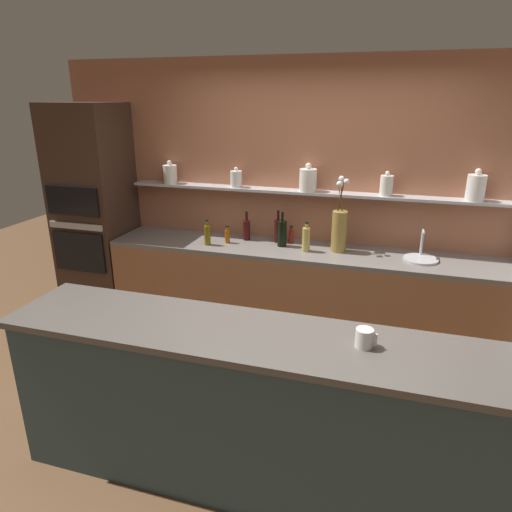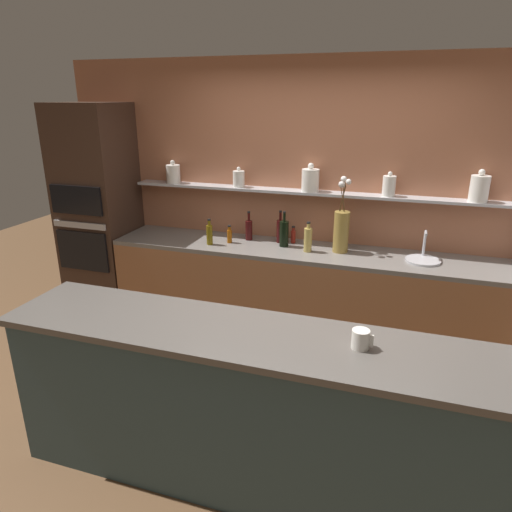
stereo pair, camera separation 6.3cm
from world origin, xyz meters
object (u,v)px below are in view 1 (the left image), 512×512
Objects in this scene: sink_fixture at (421,257)px; bottle_oil_3 at (207,234)px; coffee_mug at (364,338)px; bottle_sauce_4 at (291,236)px; oven_tower at (95,214)px; bottle_spirit_1 at (306,239)px; flower_vase at (339,227)px; bottle_wine_0 at (247,230)px; bottle_sauce_2 at (227,235)px; bottle_wine_5 at (278,230)px; bottle_wine_6 at (282,233)px.

bottle_oil_3 is (-1.92, -0.13, 0.08)m from sink_fixture.
bottle_sauce_4 is at bearing 112.96° from coffee_mug.
oven_tower is 1.31m from bottle_oil_3.
coffee_mug is (-0.35, -1.79, 0.13)m from sink_fixture.
bottle_spirit_1 is at bearing -48.69° from bottle_sauce_4.
sink_fixture is 1.19m from bottle_sauce_4.
flower_vase reaches higher than sink_fixture.
bottle_spirit_1 reaches higher than bottle_oil_3.
bottle_wine_0 reaches higher than sink_fixture.
sink_fixture is at bearing -7.91° from bottle_sauce_4.
bottle_sauce_2 is 1.04× the size of bottle_sauce_4.
flower_vase reaches higher than bottle_wine_5.
bottle_sauce_2 is 0.53m from bottle_wine_6.
bottle_wine_6 reaches higher than bottle_sauce_2.
bottle_wine_0 is 0.31m from bottle_wine_5.
sink_fixture is at bearing 3.95° from bottle_oil_3.
bottle_sauce_4 is at bearing 9.05° from bottle_wine_5.
bottle_wine_6 reaches higher than bottle_wine_0.
flower_vase is at bearing 0.49° from bottle_wine_6.
flower_vase is at bearing 101.16° from coffee_mug.
oven_tower is at bearing 179.07° from bottle_spirit_1.
oven_tower is 13.27× the size of bottle_sauce_4.
bottle_sauce_4 is (0.58, 0.18, -0.00)m from bottle_sauce_2.
sink_fixture is 2.62× the size of coffee_mug.
oven_tower is at bearing 179.63° from bottle_sauce_2.
bottle_wine_5 is 2.15m from coffee_mug.
oven_tower reaches higher than sink_fixture.
oven_tower is at bearing -175.09° from bottle_sauce_4.
oven_tower is 7.74× the size of bottle_wine_0.
bottle_spirit_1 is 1.66× the size of bottle_sauce_4.
bottle_spirit_1 is at bearing -31.76° from bottle_wine_5.
flower_vase is 1.06m from bottle_sauce_2.
bottle_sauce_2 is 0.69× the size of bottle_oil_3.
bottle_oil_3 reaches higher than bottle_sauce_4.
bottle_wine_6 is at bearing -179.51° from flower_vase.
bottle_sauce_2 is at bearing -0.37° from oven_tower.
bottle_oil_3 is (-0.16, -0.11, 0.03)m from bottle_sauce_2.
bottle_spirit_1 is 0.93m from bottle_oil_3.
bottle_wine_6 is (1.99, 0.05, -0.05)m from oven_tower.
bottle_oil_3 reaches higher than coffee_mug.
bottle_sauce_4 is (-0.47, 0.12, -0.15)m from flower_vase.
sink_fixture is at bearing 78.92° from coffee_mug.
bottle_wine_6 is (0.38, -0.09, 0.02)m from bottle_wine_0.
bottle_wine_6 is (-0.06, -0.13, 0.05)m from bottle_sauce_4.
bottle_wine_6 reaches higher than bottle_wine_5.
oven_tower is 19.65× the size of coffee_mug.
bottle_sauce_4 is 2.12m from coffee_mug.
bottle_wine_6 is at bearing 1.33° from oven_tower.
bottle_wine_0 reaches higher than bottle_sauce_4.
bottle_wine_0 is 2.29m from coffee_mug.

